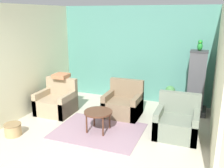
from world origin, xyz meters
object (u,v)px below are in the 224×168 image
(potted_plant, at_px, (170,95))
(coffee_table, at_px, (98,113))
(armchair_middle, at_px, (123,105))
(birdcage, at_px, (196,85))
(wicker_basket, at_px, (13,129))
(parrot, at_px, (200,46))
(armchair_left, at_px, (57,102))
(armchair_right, at_px, (177,123))

(potted_plant, bearing_deg, coffee_table, -123.75)
(armchair_middle, relative_size, birdcage, 0.54)
(coffee_table, xyz_separation_m, potted_plant, (1.23, 1.84, -0.02))
(coffee_table, bearing_deg, birdcage, 44.57)
(coffee_table, height_order, armchair_middle, armchair_middle)
(potted_plant, distance_m, wicker_basket, 3.87)
(birdcage, height_order, potted_plant, birdcage)
(parrot, height_order, wicker_basket, parrot)
(parrot, bearing_deg, armchair_middle, -153.65)
(parrot, bearing_deg, birdcage, -90.00)
(parrot, height_order, potted_plant, parrot)
(armchair_middle, xyz_separation_m, wicker_basket, (-1.80, -1.83, -0.14))
(armchair_left, height_order, parrot, parrot)
(parrot, xyz_separation_m, potted_plant, (-0.63, 0.01, -1.32))
(armchair_left, xyz_separation_m, armchair_middle, (1.62, 0.45, 0.00))
(coffee_table, xyz_separation_m, armchair_middle, (0.22, 1.02, -0.13))
(birdcage, relative_size, potted_plant, 2.48)
(armchair_right, bearing_deg, potted_plant, 104.13)
(coffee_table, distance_m, armchair_right, 1.64)
(parrot, bearing_deg, potted_plant, 179.43)
(armchair_middle, bearing_deg, potted_plant, 39.02)
(coffee_table, height_order, potted_plant, potted_plant)
(parrot, relative_size, wicker_basket, 0.76)
(parrot, distance_m, wicker_basket, 4.61)
(coffee_table, distance_m, armchair_middle, 1.05)
(armchair_middle, height_order, potted_plant, armchair_middle)
(armchair_left, height_order, wicker_basket, armchair_left)
(coffee_table, height_order, armchair_right, armchair_right)
(armchair_left, bearing_deg, wicker_basket, -97.15)
(wicker_basket, bearing_deg, armchair_left, 82.85)
(armchair_left, relative_size, parrot, 3.21)
(potted_plant, bearing_deg, armchair_left, -154.20)
(armchair_left, distance_m, parrot, 3.78)
(armchair_right, relative_size, wicker_basket, 2.45)
(armchair_middle, relative_size, potted_plant, 1.34)
(armchair_middle, distance_m, wicker_basket, 2.57)
(armchair_middle, relative_size, wicker_basket, 2.45)
(birdcage, height_order, parrot, parrot)
(wicker_basket, bearing_deg, potted_plant, 43.37)
(coffee_table, bearing_deg, armchair_middle, 77.87)
(birdcage, distance_m, parrot, 0.97)
(armchair_middle, xyz_separation_m, birdcage, (1.64, 0.81, 0.46))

